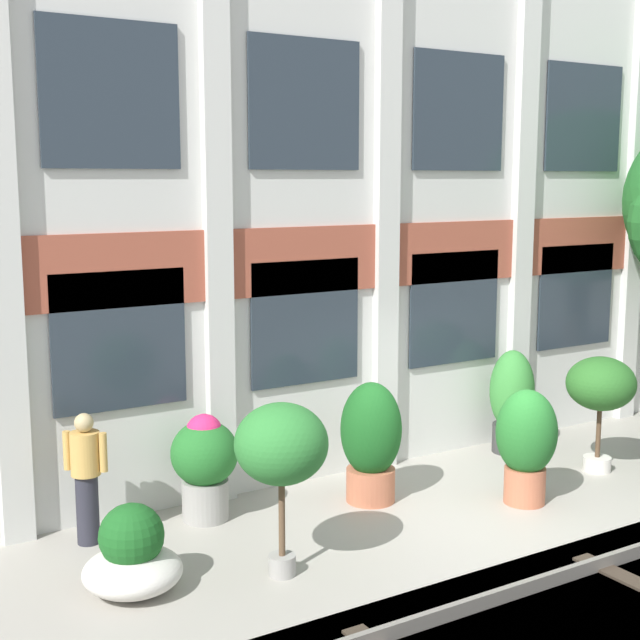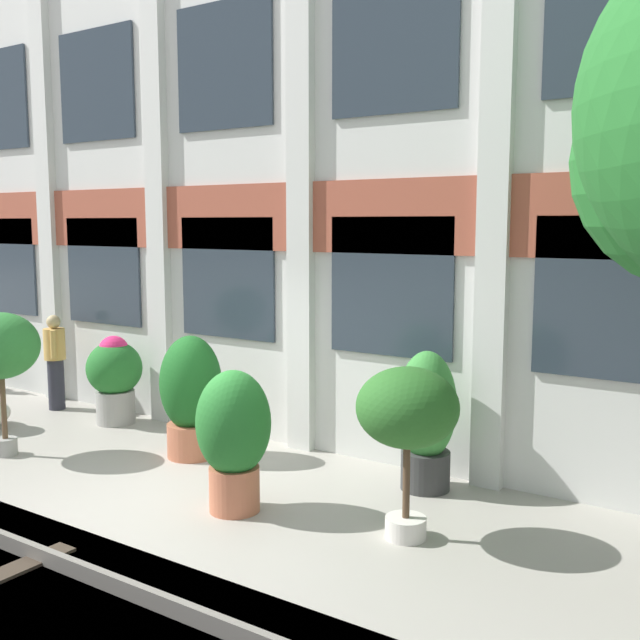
{
  "view_description": "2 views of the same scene",
  "coord_description": "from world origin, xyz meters",
  "px_view_note": "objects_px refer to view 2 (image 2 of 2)",
  "views": [
    {
      "loc": [
        -7.41,
        -7.91,
        4.2
      ],
      "look_at": [
        -1.41,
        1.83,
        2.37
      ],
      "focal_mm": 50.0,
      "sensor_mm": 36.0,
      "label": 1
    },
    {
      "loc": [
        5.67,
        -5.64,
        3.03
      ],
      "look_at": [
        0.83,
        1.54,
        1.9
      ],
      "focal_mm": 42.0,
      "sensor_mm": 36.0,
      "label": 2
    }
  ],
  "objects_px": {
    "potted_plant_ribbed_drum": "(191,394)",
    "potted_plant_fluted_column": "(234,434)",
    "potted_plant_terracotta_small": "(0,348)",
    "resident_by_doorway": "(55,359)",
    "potted_plant_low_pan": "(407,413)",
    "potted_plant_stone_basin": "(114,374)",
    "potted_plant_glazed_jar": "(426,418)"
  },
  "relations": [
    {
      "from": "potted_plant_glazed_jar",
      "to": "potted_plant_terracotta_small",
      "type": "distance_m",
      "value": 5.51
    },
    {
      "from": "potted_plant_stone_basin",
      "to": "potted_plant_glazed_jar",
      "type": "bearing_deg",
      "value": 0.54
    },
    {
      "from": "potted_plant_ribbed_drum",
      "to": "potted_plant_stone_basin",
      "type": "xyz_separation_m",
      "value": [
        -2.11,
        0.56,
        -0.07
      ]
    },
    {
      "from": "potted_plant_ribbed_drum",
      "to": "potted_plant_glazed_jar",
      "type": "bearing_deg",
      "value": 11.19
    },
    {
      "from": "potted_plant_fluted_column",
      "to": "potted_plant_low_pan",
      "type": "bearing_deg",
      "value": 12.13
    },
    {
      "from": "resident_by_doorway",
      "to": "potted_plant_low_pan",
      "type": "bearing_deg",
      "value": 120.43
    },
    {
      "from": "potted_plant_fluted_column",
      "to": "potted_plant_stone_basin",
      "type": "height_order",
      "value": "potted_plant_fluted_column"
    },
    {
      "from": "potted_plant_low_pan",
      "to": "potted_plant_terracotta_small",
      "type": "xyz_separation_m",
      "value": [
        -5.56,
        -0.6,
        0.18
      ]
    },
    {
      "from": "resident_by_doorway",
      "to": "potted_plant_terracotta_small",
      "type": "bearing_deg",
      "value": 79.02
    },
    {
      "from": "potted_plant_low_pan",
      "to": "potted_plant_glazed_jar",
      "type": "xyz_separation_m",
      "value": [
        -0.44,
        1.32,
        -0.41
      ]
    },
    {
      "from": "potted_plant_ribbed_drum",
      "to": "potted_plant_glazed_jar",
      "type": "distance_m",
      "value": 3.11
    },
    {
      "from": "potted_plant_ribbed_drum",
      "to": "potted_plant_terracotta_small",
      "type": "bearing_deg",
      "value": -147.4
    },
    {
      "from": "potted_plant_low_pan",
      "to": "potted_plant_stone_basin",
      "type": "relative_size",
      "value": 1.25
    },
    {
      "from": "potted_plant_terracotta_small",
      "to": "resident_by_doorway",
      "type": "relative_size",
      "value": 1.21
    },
    {
      "from": "potted_plant_ribbed_drum",
      "to": "potted_plant_fluted_column",
      "type": "height_order",
      "value": "potted_plant_ribbed_drum"
    },
    {
      "from": "potted_plant_low_pan",
      "to": "potted_plant_stone_basin",
      "type": "bearing_deg",
      "value": 167.16
    },
    {
      "from": "potted_plant_low_pan",
      "to": "resident_by_doorway",
      "type": "height_order",
      "value": "potted_plant_low_pan"
    },
    {
      "from": "potted_plant_low_pan",
      "to": "potted_plant_stone_basin",
      "type": "height_order",
      "value": "potted_plant_low_pan"
    },
    {
      "from": "potted_plant_stone_basin",
      "to": "resident_by_doorway",
      "type": "bearing_deg",
      "value": 178.46
    },
    {
      "from": "potted_plant_fluted_column",
      "to": "resident_by_doorway",
      "type": "xyz_separation_m",
      "value": [
        -5.24,
        1.71,
        -0.01
      ]
    },
    {
      "from": "potted_plant_stone_basin",
      "to": "potted_plant_fluted_column",
      "type": "bearing_deg",
      "value": -23.84
    },
    {
      "from": "resident_by_doorway",
      "to": "potted_plant_glazed_jar",
      "type": "bearing_deg",
      "value": 131.06
    },
    {
      "from": "potted_plant_ribbed_drum",
      "to": "potted_plant_terracotta_small",
      "type": "height_order",
      "value": "potted_plant_terracotta_small"
    },
    {
      "from": "potted_plant_ribbed_drum",
      "to": "potted_plant_fluted_column",
      "type": "distance_m",
      "value": 2.01
    },
    {
      "from": "potted_plant_low_pan",
      "to": "potted_plant_glazed_jar",
      "type": "height_order",
      "value": "potted_plant_low_pan"
    },
    {
      "from": "potted_plant_low_pan",
      "to": "potted_plant_terracotta_small",
      "type": "height_order",
      "value": "potted_plant_terracotta_small"
    },
    {
      "from": "potted_plant_fluted_column",
      "to": "resident_by_doorway",
      "type": "height_order",
      "value": "resident_by_doorway"
    },
    {
      "from": "potted_plant_ribbed_drum",
      "to": "resident_by_doorway",
      "type": "bearing_deg",
      "value": 170.54
    },
    {
      "from": "potted_plant_glazed_jar",
      "to": "potted_plant_terracotta_small",
      "type": "height_order",
      "value": "potted_plant_terracotta_small"
    },
    {
      "from": "potted_plant_low_pan",
      "to": "potted_plant_stone_basin",
      "type": "xyz_separation_m",
      "value": [
        -5.6,
        1.28,
        -0.48
      ]
    },
    {
      "from": "potted_plant_fluted_column",
      "to": "potted_plant_glazed_jar",
      "type": "relative_size",
      "value": 0.94
    },
    {
      "from": "potted_plant_ribbed_drum",
      "to": "potted_plant_fluted_column",
      "type": "relative_size",
      "value": 1.05
    }
  ]
}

